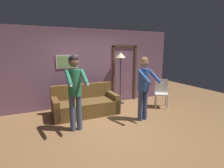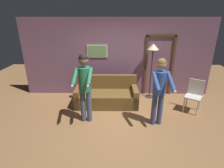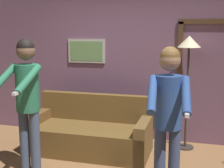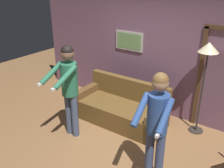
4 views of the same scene
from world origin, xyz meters
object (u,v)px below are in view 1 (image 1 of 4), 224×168
at_px(torchiere_lamp, 121,60).
at_px(couch, 85,105).
at_px(person_standing_left, 75,86).
at_px(person_standing_right, 144,83).
at_px(dining_chair_distant, 161,91).

bearing_deg(torchiere_lamp, couch, -159.23).
distance_m(couch, person_standing_left, 1.37).
xyz_separation_m(torchiere_lamp, person_standing_right, (-0.14, -1.65, -0.50)).
bearing_deg(person_standing_right, person_standing_left, 176.23).
bearing_deg(torchiere_lamp, person_standing_right, -94.71).
xyz_separation_m(person_standing_left, dining_chair_distant, (3.04, 0.62, -0.57)).
height_order(couch, dining_chair_distant, dining_chair_distant).
relative_size(couch, torchiere_lamp, 1.05).
xyz_separation_m(person_standing_right, dining_chair_distant, (1.23, 0.74, -0.52)).
bearing_deg(dining_chair_distant, couch, 172.04).
bearing_deg(couch, dining_chair_distant, -7.96).
distance_m(person_standing_left, person_standing_right, 1.82).
relative_size(couch, dining_chair_distant, 2.05).
distance_m(torchiere_lamp, person_standing_right, 1.73).
bearing_deg(couch, person_standing_right, -39.80).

